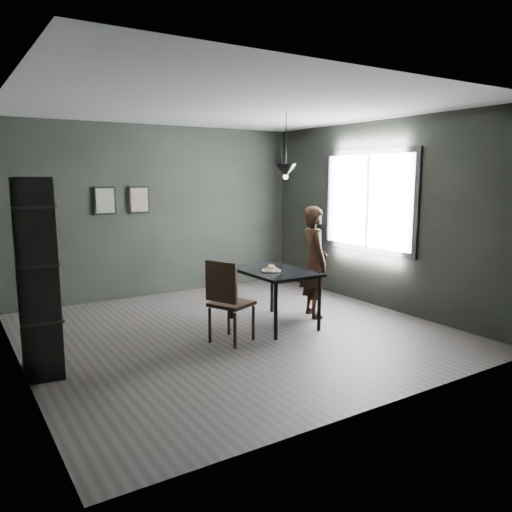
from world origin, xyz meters
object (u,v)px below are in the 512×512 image
woman (314,262)px  pendant_lamp (286,171)px  wood_chair (227,297)px  cafe_table (274,276)px  white_plate (271,271)px  shelf_unit (37,277)px

woman → pendant_lamp: 1.35m
woman → wood_chair: woman is taller
cafe_table → pendant_lamp: 1.41m
white_plate → pendant_lamp: (0.35, 0.19, 1.29)m
white_plate → woman: woman is taller
wood_chair → pendant_lamp: size_ratio=1.17×
wood_chair → shelf_unit: (-2.02, 0.25, 0.41)m
cafe_table → shelf_unit: shelf_unit is taller
wood_chair → shelf_unit: size_ratio=0.51×
wood_chair → pendant_lamp: bearing=-2.7°
cafe_table → wood_chair: (-0.90, -0.34, -0.10)m
white_plate → shelf_unit: size_ratio=0.12×
white_plate → wood_chair: (-0.81, -0.25, -0.18)m
woman → shelf_unit: bearing=109.6°
woman → shelf_unit: 3.64m
woman → pendant_lamp: (-0.46, 0.06, 1.26)m
white_plate → woman: (0.81, 0.13, 0.03)m
woman → wood_chair: (-1.62, -0.38, -0.21)m
wood_chair → shelf_unit: bearing=149.3°
wood_chair → white_plate: bearing=-6.2°
cafe_table → woman: (0.71, 0.04, 0.11)m
woman → white_plate: bearing=116.4°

